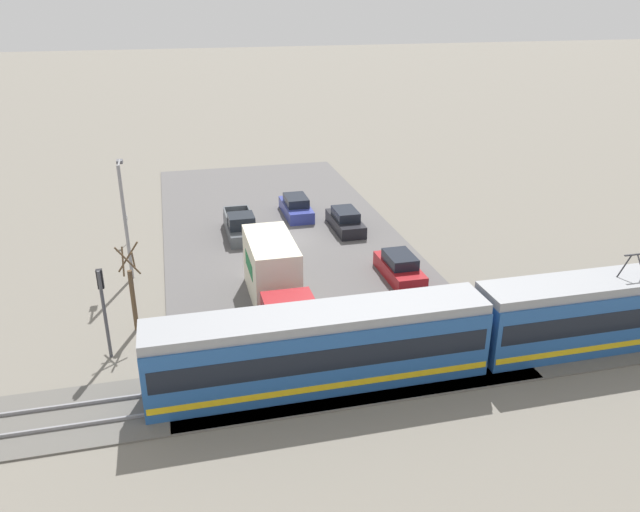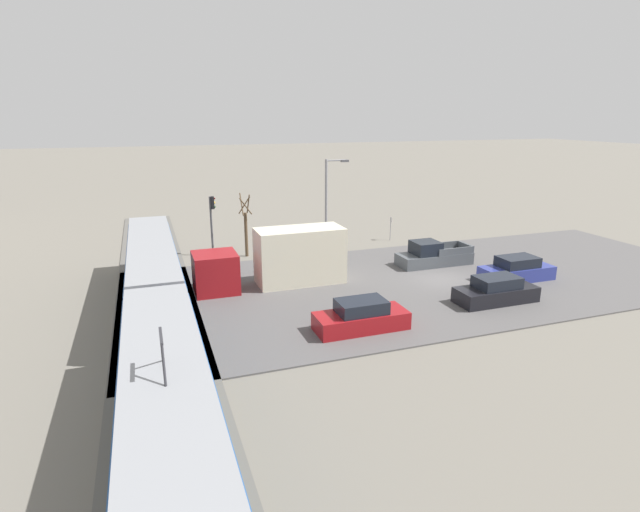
{
  "view_description": "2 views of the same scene",
  "coord_description": "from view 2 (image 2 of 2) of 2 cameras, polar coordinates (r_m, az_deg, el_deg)",
  "views": [
    {
      "loc": [
        7.28,
        40.69,
        16.34
      ],
      "look_at": [
        -0.11,
        10.53,
        3.03
      ],
      "focal_mm": 35.0,
      "sensor_mm": 36.0,
      "label": 1
    },
    {
      "loc": [
        -26.74,
        17.84,
        10.41
      ],
      "look_at": [
        -0.96,
        8.72,
        2.68
      ],
      "focal_mm": 28.0,
      "sensor_mm": 36.0,
      "label": 2
    }
  ],
  "objects": [
    {
      "name": "ground_plane",
      "position": [
        33.79,
        13.53,
        -2.6
      ],
      "size": [
        320.0,
        320.0,
        0.0
      ],
      "primitive_type": "plane",
      "color": "slate"
    },
    {
      "name": "sedan_car_1",
      "position": [
        30.3,
        19.47,
        -3.83
      ],
      "size": [
        1.84,
        4.76,
        1.51
      ],
      "rotation": [
        0.0,
        0.0,
        3.14
      ],
      "color": "black",
      "rests_on": "ground"
    },
    {
      "name": "no_parking_sign",
      "position": [
        43.28,
        8.07,
        3.42
      ],
      "size": [
        0.32,
        0.08,
        2.02
      ],
      "color": "gray",
      "rests_on": "ground"
    },
    {
      "name": "pickup_truck",
      "position": [
        36.5,
        12.78,
        0.04
      ],
      "size": [
        1.94,
        5.39,
        1.76
      ],
      "color": "#4C5156",
      "rests_on": "ground"
    },
    {
      "name": "road_surface",
      "position": [
        33.78,
        13.54,
        -2.54
      ],
      "size": [
        16.61,
        39.82,
        0.08
      ],
      "color": "#565454",
      "rests_on": "ground"
    },
    {
      "name": "box_truck",
      "position": [
        31.28,
        -4.57,
        -0.41
      ],
      "size": [
        2.52,
        9.36,
        3.53
      ],
      "color": "maroon",
      "rests_on": "ground"
    },
    {
      "name": "sedan_car_0",
      "position": [
        34.81,
        21.55,
        -1.52
      ],
      "size": [
        1.9,
        4.79,
        1.54
      ],
      "color": "navy",
      "rests_on": "ground"
    },
    {
      "name": "rail_bed",
      "position": [
        28.68,
        -18.1,
        -6.22
      ],
      "size": [
        55.72,
        4.4,
        0.22
      ],
      "color": "#5B5954",
      "rests_on": "ground"
    },
    {
      "name": "light_rail_tram",
      "position": [
        22.42,
        -17.93,
        -7.6
      ],
      "size": [
        30.59,
        2.65,
        4.68
      ],
      "color": "#235193",
      "rests_on": "ground"
    },
    {
      "name": "sedan_car_2",
      "position": [
        25.1,
        4.72,
        -6.99
      ],
      "size": [
        1.83,
        4.67,
        1.54
      ],
      "color": "maroon",
      "rests_on": "ground"
    },
    {
      "name": "street_tree",
      "position": [
        38.1,
        -8.47,
        3.16
      ],
      "size": [
        1.14,
        0.95,
        4.81
      ],
      "color": "brown",
      "rests_on": "ground"
    },
    {
      "name": "traffic_light_pole",
      "position": [
        38.7,
        -12.23,
        4.37
      ],
      "size": [
        0.28,
        0.47,
        4.55
      ],
      "color": "#47474C",
      "rests_on": "ground"
    },
    {
      "name": "street_lamp_near_crossing",
      "position": [
        39.96,
        1.01,
        6.8
      ],
      "size": [
        0.36,
        1.95,
        7.12
      ],
      "color": "gray",
      "rests_on": "ground"
    }
  ]
}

